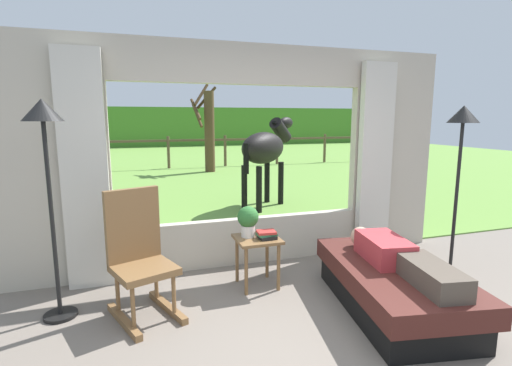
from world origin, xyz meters
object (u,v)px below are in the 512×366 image
Objects in this scene: reclining_person at (398,257)px; side_table at (257,246)px; potted_plant at (248,219)px; horse at (266,148)px; floor_lamp_left at (45,144)px; rocking_chair at (139,255)px; floor_lamp_right at (461,140)px; pasture_tree at (208,129)px; recliner_sofa at (392,287)px; book_stack at (267,235)px.

reclining_person is 1.36m from side_table.
potted_plant is 0.18× the size of horse.
reclining_person is 3.14m from floor_lamp_left.
rocking_chair is 3.43m from floor_lamp_right.
pasture_tree reaches higher than floor_lamp_right.
floor_lamp_left is at bearing -82.44° from horse.
recliner_sofa is 2.29m from rocking_chair.
recliner_sofa is 9.03× the size of book_stack.
pasture_tree is at bearing 82.57° from book_stack.
reclining_person is 2.76× the size of side_table.
potted_plant is 0.11× the size of pasture_tree.
floor_lamp_left reaches higher than potted_plant.
floor_lamp_left reaches higher than book_stack.
side_table reaches higher than recliner_sofa.
floor_lamp_left is (-0.68, 0.15, 0.97)m from rocking_chair.
potted_plant is at bearing 167.98° from floor_lamp_right.
potted_plant is 0.17× the size of floor_lamp_right.
pasture_tree reaches higher than potted_plant.
floor_lamp_right is at bearing -10.90° from side_table.
rocking_chair reaches higher than potted_plant.
horse is at bearing 47.55° from floor_lamp_left.
reclining_person reaches higher than recliner_sofa.
reclining_person is 0.51× the size of pasture_tree.
floor_lamp_right is at bearing -4.96° from floor_lamp_left.
rocking_chair reaches higher than book_stack.
floor_lamp_left is 1.09× the size of horse.
potted_plant is at bearing -98.60° from pasture_tree.
floor_lamp_left reaches higher than side_table.
side_table is 0.29m from potted_plant.
pasture_tree reaches higher than reclining_person.
pasture_tree is at bearing 81.98° from side_table.
rocking_chair is 1.13m from potted_plant.
pasture_tree is (1.21, 8.61, 0.97)m from side_table.
book_stack is at bearing 170.25° from floor_lamp_right.
reclining_person is 9.56m from pasture_tree.
rocking_chair is 0.59× the size of floor_lamp_left.
horse is (1.36, 3.30, 0.45)m from potted_plant.
potted_plant is (-1.09, 0.92, 0.48)m from recliner_sofa.
reclining_person is 7.06× the size of book_stack.
floor_lamp_right is 1.07× the size of horse.
floor_lamp_left is 1.01× the size of floor_lamp_right.
rocking_chair reaches higher than side_table.
horse reaches higher than rocking_chair.
pasture_tree is at bearing 70.56° from floor_lamp_left.
side_table is 0.30× the size of horse.
side_table is 0.28× the size of floor_lamp_right.
floor_lamp_left is (-1.85, -0.07, 1.09)m from side_table.
horse is (0.28, 4.22, 0.94)m from recliner_sofa.
floor_lamp_left is 3.99m from floor_lamp_right.
horse is (1.28, 3.36, 0.73)m from side_table.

